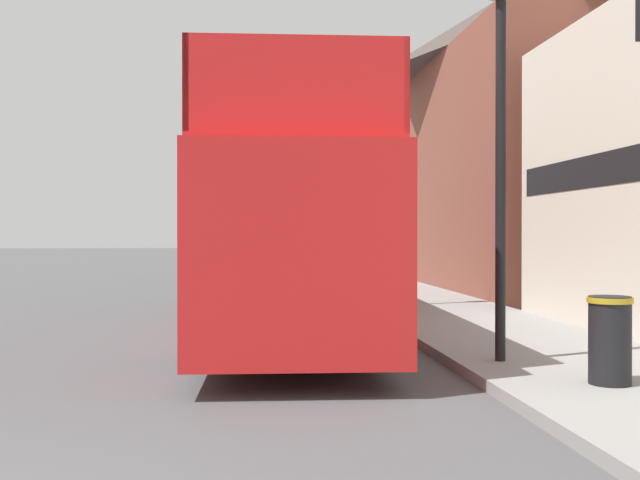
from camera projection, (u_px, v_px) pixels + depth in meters
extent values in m
plane|color=#4C4C4F|center=(170.00, 287.00, 24.63)|extent=(144.00, 144.00, 0.00)
cube|color=gray|center=(387.00, 290.00, 22.31)|extent=(3.16, 108.00, 0.14)
cube|color=brown|center=(508.00, 179.00, 25.12)|extent=(6.00, 16.21, 7.19)
pyramid|color=#473D38|center=(509.00, 32.00, 25.08)|extent=(6.00, 16.21, 2.66)
cube|color=red|center=(288.00, 247.00, 13.05)|extent=(2.87, 10.79, 2.45)
cube|color=white|center=(289.00, 240.00, 12.52)|extent=(2.72, 5.97, 0.45)
cube|color=black|center=(288.00, 205.00, 13.05)|extent=(2.87, 9.93, 0.70)
cube|color=red|center=(288.00, 173.00, 13.04)|extent=(2.84, 9.93, 0.10)
cube|color=red|center=(219.00, 140.00, 12.97)|extent=(0.43, 9.84, 1.06)
cube|color=red|center=(357.00, 141.00, 13.12)|extent=(0.43, 9.84, 1.06)
cube|color=red|center=(297.00, 84.00, 8.16)|extent=(2.48, 0.16, 1.06)
cube|color=red|center=(285.00, 163.00, 17.21)|extent=(2.53, 1.59, 1.06)
cylinder|color=black|center=(234.00, 289.00, 16.30)|extent=(0.32, 1.09, 1.08)
cylinder|color=black|center=(336.00, 289.00, 16.44)|extent=(0.32, 1.09, 1.08)
cylinder|color=black|center=(209.00, 325.00, 9.89)|extent=(0.32, 1.09, 1.08)
cylinder|color=black|center=(376.00, 323.00, 10.03)|extent=(0.32, 1.09, 1.08)
cube|color=navy|center=(299.00, 276.00, 21.78)|extent=(1.89, 4.35, 0.74)
cube|color=black|center=(299.00, 253.00, 21.64)|extent=(1.57, 2.13, 0.57)
cylinder|color=black|center=(274.00, 281.00, 23.07)|extent=(0.23, 0.61, 0.60)
cylinder|color=black|center=(323.00, 281.00, 23.13)|extent=(0.23, 0.61, 0.60)
cylinder|color=black|center=(272.00, 287.00, 20.43)|extent=(0.23, 0.61, 0.60)
cylinder|color=black|center=(328.00, 287.00, 20.49)|extent=(0.23, 0.61, 0.60)
cylinder|color=black|center=(501.00, 179.00, 9.41)|extent=(0.13, 0.13, 4.58)
cylinder|color=black|center=(388.00, 219.00, 16.68)|extent=(0.13, 0.13, 3.88)
cylinder|color=silver|center=(388.00, 122.00, 16.66)|extent=(0.32, 0.32, 0.45)
cone|color=black|center=(388.00, 107.00, 16.66)|extent=(0.35, 0.35, 0.22)
cylinder|color=black|center=(610.00, 340.00, 7.95)|extent=(0.44, 0.44, 0.94)
cylinder|color=#B28E1E|center=(610.00, 300.00, 7.95)|extent=(0.48, 0.48, 0.06)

